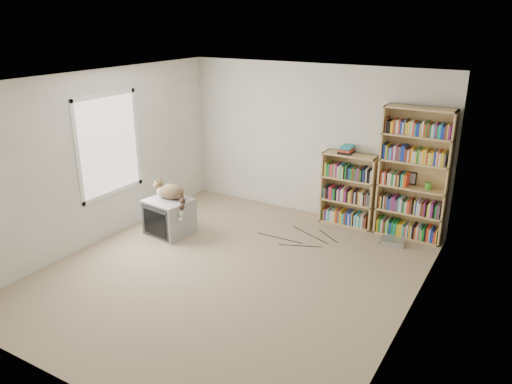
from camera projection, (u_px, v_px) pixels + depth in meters
The scene contains 17 objects.
floor at pixel (230, 273), 6.56m from camera, with size 4.50×5.00×0.01m, color tan.
wall_back at pixel (313, 141), 8.17m from camera, with size 4.50×0.02×2.50m, color silver.
wall_front at pixel (62, 267), 4.11m from camera, with size 4.50×0.02×2.50m, color silver.
wall_left at pixel (99, 158), 7.21m from camera, with size 0.02×5.00×2.50m, color silver.
wall_right at pixel (413, 219), 5.07m from camera, with size 0.02×5.00×2.50m, color silver.
ceiling at pixel (227, 80), 5.72m from camera, with size 4.50×5.00×0.02m, color white.
window at pixel (109, 145), 7.32m from camera, with size 0.02×1.22×1.52m, color white.
crt_tv at pixel (170, 217), 7.68m from camera, with size 0.70×0.65×0.55m.
cat at pixel (172, 194), 7.56m from camera, with size 0.67×0.45×0.50m.
bookcase_tall at pixel (414, 178), 7.35m from camera, with size 0.99×0.30×1.98m.
bookcase_short at pixel (349, 192), 7.95m from camera, with size 0.85×0.30×1.17m.
book_stack at pixel (347, 149), 7.76m from camera, with size 0.21×0.28×0.12m, color red.
green_mug at pixel (429, 186), 7.25m from camera, with size 0.09×0.09×0.10m, color green.
framed_print at pixel (412, 178), 7.45m from camera, with size 0.14×0.01×0.19m, color black.
dvd_player at pixel (393, 242), 7.38m from camera, with size 0.34×0.25×0.08m, color #AAAAAE.
wall_outlet at pixel (148, 199), 8.29m from camera, with size 0.01×0.08×0.13m, color silver.
floor_cables at pixel (298, 237), 7.63m from camera, with size 1.20×0.70×0.01m, color black, non-canonical shape.
Camera 1 is at (3.24, -4.85, 3.22)m, focal length 35.00 mm.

